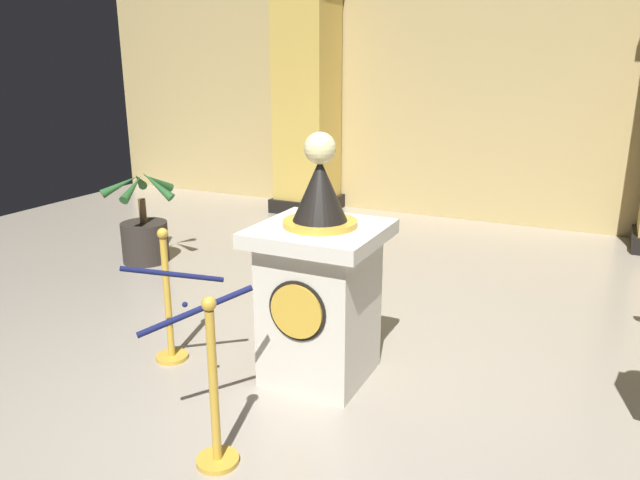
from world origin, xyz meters
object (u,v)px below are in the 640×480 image
(stanchion_far, at_px, (215,408))
(potted_palm_left, at_px, (145,233))
(pedestal_clock, at_px, (320,287))
(stanchion_near, at_px, (169,315))

(stanchion_far, relative_size, potted_palm_left, 0.95)
(pedestal_clock, distance_m, potted_palm_left, 3.25)
(pedestal_clock, distance_m, stanchion_far, 1.19)
(pedestal_clock, height_order, stanchion_far, pedestal_clock)
(pedestal_clock, xyz_separation_m, stanchion_far, (-0.09, -1.14, -0.33))
(stanchion_near, height_order, stanchion_far, stanchion_near)
(stanchion_near, bearing_deg, pedestal_clock, 13.53)
(pedestal_clock, bearing_deg, potted_palm_left, 153.01)
(stanchion_far, bearing_deg, potted_palm_left, 136.95)
(pedestal_clock, distance_m, stanchion_near, 1.19)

